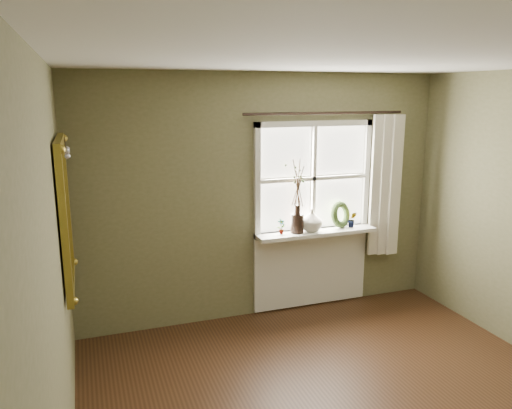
{
  "coord_description": "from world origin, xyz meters",
  "views": [
    {
      "loc": [
        -1.81,
        -2.6,
        2.39
      ],
      "look_at": [
        -0.35,
        1.55,
        1.4
      ],
      "focal_mm": 35.0,
      "sensor_mm": 36.0,
      "label": 1
    }
  ],
  "objects_px": {
    "wreath": "(340,217)",
    "gilt_mirror": "(65,213)",
    "dark_jug": "(297,223)",
    "cream_vase": "(312,220)"
  },
  "relations": [
    {
      "from": "wreath",
      "to": "gilt_mirror",
      "type": "bearing_deg",
      "value": 169.28
    },
    {
      "from": "dark_jug",
      "to": "gilt_mirror",
      "type": "distance_m",
      "value": 2.43
    },
    {
      "from": "cream_vase",
      "to": "gilt_mirror",
      "type": "relative_size",
      "value": 0.21
    },
    {
      "from": "dark_jug",
      "to": "wreath",
      "type": "distance_m",
      "value": 0.54
    },
    {
      "from": "cream_vase",
      "to": "gilt_mirror",
      "type": "distance_m",
      "value": 2.59
    },
    {
      "from": "cream_vase",
      "to": "wreath",
      "type": "height_order",
      "value": "wreath"
    },
    {
      "from": "wreath",
      "to": "gilt_mirror",
      "type": "height_order",
      "value": "gilt_mirror"
    },
    {
      "from": "gilt_mirror",
      "to": "wreath",
      "type": "bearing_deg",
      "value": 14.44
    },
    {
      "from": "cream_vase",
      "to": "wreath",
      "type": "relative_size",
      "value": 0.81
    },
    {
      "from": "dark_jug",
      "to": "cream_vase",
      "type": "distance_m",
      "value": 0.17
    }
  ]
}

